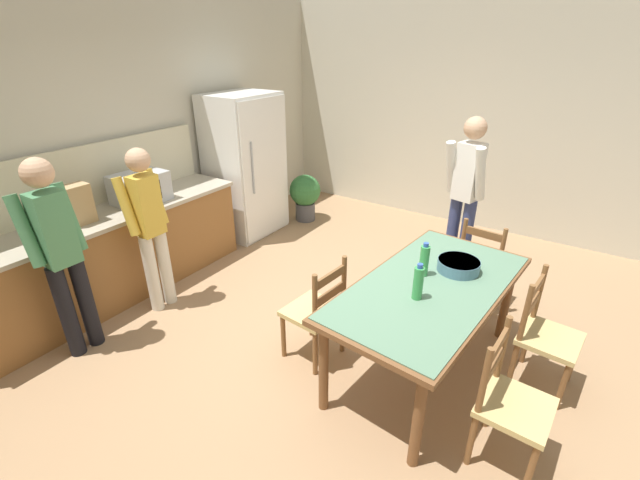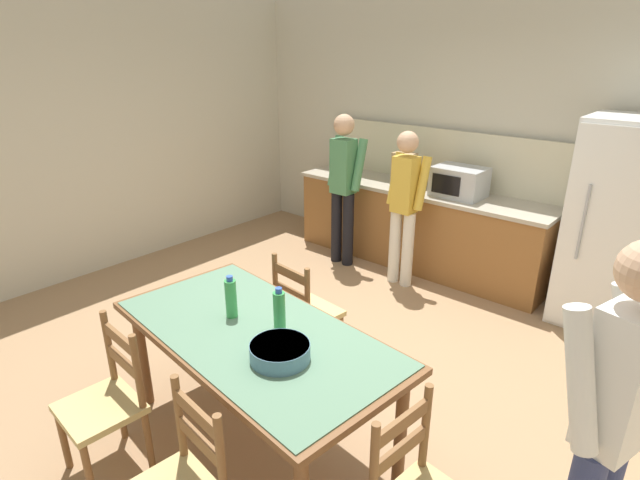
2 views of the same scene
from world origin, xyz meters
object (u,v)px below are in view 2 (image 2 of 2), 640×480
at_px(paper_bag, 404,169).
at_px(dining_table, 255,343).
at_px(serving_bowl, 280,351).
at_px(person_at_sink, 344,183).
at_px(person_by_table, 609,419).
at_px(refrigerator, 627,229).
at_px(chair_side_near_left, 106,404).
at_px(chair_side_far_left, 305,313).
at_px(bottle_near_centre, 231,298).
at_px(person_at_counter, 404,201).
at_px(microwave, 459,182).
at_px(bottle_off_centre, 279,311).

height_order(paper_bag, dining_table, paper_bag).
height_order(serving_bowl, person_at_sink, person_at_sink).
bearing_deg(person_by_table, person_at_sink, -20.31).
xyz_separation_m(dining_table, person_by_table, (1.76, 0.28, 0.26)).
height_order(refrigerator, chair_side_near_left, refrigerator).
relative_size(dining_table, serving_bowl, 5.97).
xyz_separation_m(dining_table, chair_side_far_left, (-0.34, 0.79, -0.26)).
bearing_deg(dining_table, person_by_table, 9.22).
height_order(paper_bag, person_at_sink, person_at_sink).
height_order(dining_table, bottle_near_centre, bottle_near_centre).
bearing_deg(refrigerator, person_at_sink, -169.69).
relative_size(refrigerator, chair_side_far_left, 1.99).
height_order(person_at_counter, person_by_table, person_by_table).
xyz_separation_m(microwave, chair_side_near_left, (-0.25, -3.71, -0.60)).
height_order(chair_side_near_left, person_at_counter, person_at_counter).
bearing_deg(person_at_sink, dining_table, -151.85).
relative_size(chair_side_near_left, person_at_counter, 0.58).
bearing_deg(bottle_off_centre, chair_side_far_left, 122.67).
height_order(refrigerator, dining_table, refrigerator).
relative_size(paper_bag, bottle_near_centre, 1.33).
relative_size(paper_bag, chair_side_far_left, 0.40).
height_order(serving_bowl, person_by_table, person_by_table).
relative_size(paper_bag, person_at_sink, 0.22).
relative_size(paper_bag, serving_bowl, 1.12).
xyz_separation_m(bottle_near_centre, person_by_table, (1.98, 0.26, 0.05)).
height_order(person_at_sink, person_by_table, person_by_table).
bearing_deg(serving_bowl, dining_table, 162.21).
xyz_separation_m(chair_side_near_left, chair_side_far_left, (0.15, 1.49, 0.00)).
height_order(bottle_near_centre, serving_bowl, bottle_near_centre).
bearing_deg(bottle_off_centre, person_by_table, 6.20).
xyz_separation_m(microwave, person_at_sink, (-1.10, -0.50, -0.10)).
xyz_separation_m(chair_side_far_left, person_at_counter, (-0.22, 1.70, 0.45)).
xyz_separation_m(paper_bag, serving_bowl, (1.20, -3.10, -0.23)).
xyz_separation_m(paper_bag, person_by_table, (2.65, -2.71, -0.10)).
relative_size(chair_side_near_left, person_by_table, 0.53).
bearing_deg(chair_side_far_left, person_at_counter, -77.01).
xyz_separation_m(dining_table, chair_side_near_left, (-0.48, -0.71, -0.26)).
relative_size(dining_table, bottle_near_centre, 7.08).
relative_size(paper_bag, person_by_table, 0.21).
height_order(dining_table, person_at_sink, person_at_sink).
relative_size(bottle_near_centre, person_at_counter, 0.17).
xyz_separation_m(microwave, person_by_table, (2.00, -2.72, -0.07)).
xyz_separation_m(chair_side_far_left, person_by_table, (2.09, -0.50, 0.52)).
relative_size(bottle_near_centre, serving_bowl, 0.84).
height_order(microwave, chair_side_near_left, microwave).
bearing_deg(person_at_sink, chair_side_near_left, -165.09).
height_order(chair_side_near_left, person_by_table, person_by_table).
distance_m(paper_bag, chair_side_far_left, 2.36).
bearing_deg(person_at_sink, person_by_table, -125.65).
bearing_deg(person_by_table, refrigerator, -65.05).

